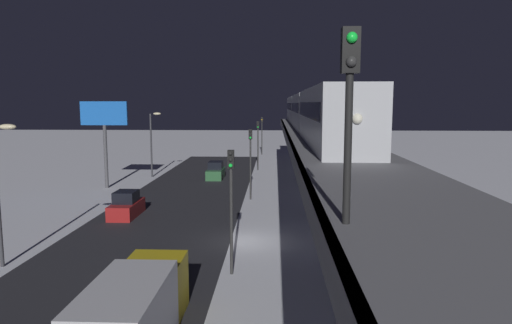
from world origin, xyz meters
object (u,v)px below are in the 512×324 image
(subway_train, at_px, (309,111))
(traffic_light_distant, at_px, (262,130))
(traffic_light_far, at_px, (258,138))
(commercial_billboard, at_px, (104,122))
(traffic_light_near, at_px, (231,194))
(sedan_red, at_px, (126,206))
(sedan_green, at_px, (216,172))
(box_truck, at_px, (135,314))
(rail_signal, at_px, (349,92))
(traffic_light_mid, at_px, (250,154))

(subway_train, xyz_separation_m, traffic_light_distant, (5.62, -30.44, -3.78))
(traffic_light_far, xyz_separation_m, commercial_billboard, (15.19, 13.21, 2.63))
(traffic_light_near, xyz_separation_m, commercial_billboard, (15.19, -23.44, 2.63))
(traffic_light_far, bearing_deg, sedan_red, 69.52)
(sedan_green, relative_size, sedan_red, 1.07)
(subway_train, height_order, traffic_light_near, subway_train)
(sedan_green, distance_m, box_truck, 37.40)
(traffic_light_near, bearing_deg, sedan_red, -51.63)
(rail_signal, relative_size, sedan_green, 0.91)
(traffic_light_mid, height_order, traffic_light_distant, same)
(rail_signal, distance_m, sedan_green, 44.56)
(subway_train, bearing_deg, traffic_light_near, 77.09)
(subway_train, xyz_separation_m, sedan_green, (10.32, -5.47, -7.19))
(traffic_light_near, height_order, traffic_light_mid, same)
(traffic_light_distant, distance_m, commercial_billboard, 35.10)
(sedan_green, bearing_deg, traffic_light_near, -81.10)
(subway_train, xyz_separation_m, traffic_light_far, (5.62, -12.11, -3.78))
(traffic_light_distant, bearing_deg, traffic_light_far, 90.00)
(commercial_billboard, bearing_deg, traffic_light_far, -139.00)
(traffic_light_far, bearing_deg, traffic_light_mid, 90.00)
(box_truck, relative_size, traffic_light_mid, 1.16)
(sedan_green, relative_size, traffic_light_mid, 0.69)
(rail_signal, bearing_deg, traffic_light_mid, -83.31)
(rail_signal, distance_m, traffic_light_near, 14.31)
(rail_signal, height_order, traffic_light_far, rail_signal)
(traffic_light_near, height_order, traffic_light_far, same)
(traffic_light_far, distance_m, traffic_light_distant, 18.32)
(sedan_red, relative_size, box_truck, 0.55)
(subway_train, xyz_separation_m, rail_signal, (1.95, 37.53, 0.95))
(traffic_light_distant, bearing_deg, rail_signal, 93.09)
(sedan_green, bearing_deg, traffic_light_distant, 79.34)
(traffic_light_near, relative_size, traffic_light_far, 1.00)
(commercial_billboard, bearing_deg, sedan_red, 116.75)
(traffic_light_mid, xyz_separation_m, commercial_billboard, (15.19, -5.11, 2.63))
(box_truck, xyz_separation_m, traffic_light_far, (-2.70, -43.98, 2.85))
(traffic_light_mid, xyz_separation_m, traffic_light_far, (0.00, -18.32, 0.00))
(traffic_light_mid, bearing_deg, traffic_light_far, -90.00)
(subway_train, distance_m, traffic_light_near, 25.45)
(sedan_red, bearing_deg, sedan_green, -104.14)
(rail_signal, relative_size, traffic_light_distant, 0.62)
(subway_train, bearing_deg, sedan_red, 40.59)
(subway_train, distance_m, traffic_light_mid, 9.19)
(sedan_red, bearing_deg, traffic_light_far, -110.48)
(rail_signal, relative_size, box_truck, 0.54)
(sedan_green, distance_m, traffic_light_distant, 25.63)
(traffic_light_near, relative_size, traffic_light_distant, 1.00)
(traffic_light_near, bearing_deg, box_truck, 69.78)
(commercial_billboard, bearing_deg, traffic_light_near, 122.95)
(subway_train, distance_m, rail_signal, 37.59)
(subway_train, relative_size, traffic_light_distant, 8.67)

